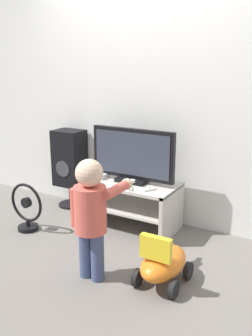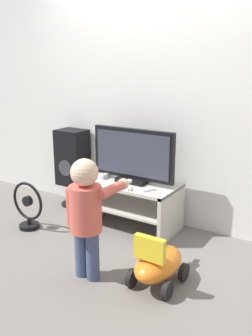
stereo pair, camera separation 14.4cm
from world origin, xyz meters
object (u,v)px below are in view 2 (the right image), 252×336
Objects in this scene: remote_primary at (149,190)px; remote_secondary at (129,188)px; child at (87,209)px; ride_on_toy at (158,264)px; speaker_tower at (72,159)px; game_console at (105,176)px; floor_fan at (28,208)px; television at (133,156)px.

remote_primary and remote_secondary have the same top height.
ride_on_toy is (0.50, 0.19, -0.39)m from child.
child is 1.07× the size of speaker_tower.
remote_primary is 1.19m from speaker_tower.
remote_primary is 0.25× the size of ride_on_toy.
remote_primary is (0.57, -0.12, -0.01)m from game_console.
speaker_tower is at bearing 165.77° from remote_primary.
game_console is 0.32× the size of floor_fan.
game_console is 1.08m from child.
child is (-0.06, -0.83, 0.08)m from remote_primary.
remote_secondary is at bearing -19.50° from speaker_tower.
remote_secondary is 0.90m from ride_on_toy.
game_console is 0.30× the size of ride_on_toy.
remote_primary is at bearing -11.52° from game_console.
speaker_tower is at bearing 160.50° from remote_secondary.
television is 0.39m from game_console.
game_console is at bearing 156.64° from remote_secondary.
remote_secondary is at bearing -23.36° from game_console.
television reaches higher than floor_fan.
remote_primary is 0.83m from ride_on_toy.
child reaches higher than speaker_tower.
television is 1.70× the size of ride_on_toy.
remote_secondary is (0.09, -0.21, -0.25)m from television.
television is at bearing 131.65° from ride_on_toy.
ride_on_toy is at bearing 21.27° from child.
remote_secondary reaches higher than floor_fan.
television is 0.92× the size of child.
child is (0.11, -0.78, 0.08)m from remote_secondary.
child reaches higher than game_console.
speaker_tower reaches higher than remote_primary.
television reaches higher than child.
game_console reaches higher than remote_secondary.
ride_on_toy is (1.01, -0.75, -0.32)m from game_console.
television reaches higher than remote_primary.
ride_on_toy is (0.61, -0.58, -0.31)m from remote_secondary.
television reaches higher than ride_on_toy.
remote_primary is at bearing 85.69° from child.
remote_primary is 0.84m from child.
floor_fan is at bearing 160.20° from child.
floor_fan is (-0.85, -0.61, -0.51)m from television.
remote_secondary is 1.04m from speaker_tower.
television is 1.20m from ride_on_toy.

